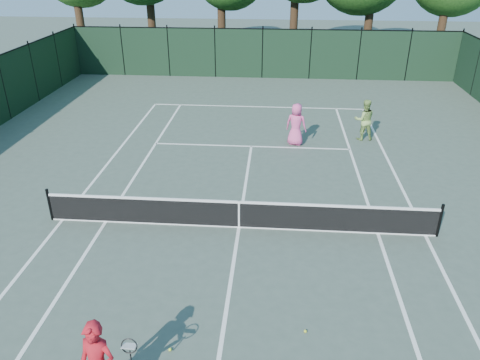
# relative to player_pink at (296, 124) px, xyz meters

# --- Properties ---
(ground) EXTENTS (90.00, 90.00, 0.00)m
(ground) POSITION_rel_player_pink_xyz_m (-1.85, -6.80, -0.90)
(ground) COLOR #445347
(ground) RESTS_ON ground
(sideline_doubles_left) EXTENTS (0.10, 23.77, 0.01)m
(sideline_doubles_left) POSITION_rel_player_pink_xyz_m (-7.33, -6.80, -0.89)
(sideline_doubles_left) COLOR white
(sideline_doubles_left) RESTS_ON ground
(sideline_doubles_right) EXTENTS (0.10, 23.77, 0.01)m
(sideline_doubles_right) POSITION_rel_player_pink_xyz_m (3.64, -6.80, -0.89)
(sideline_doubles_right) COLOR white
(sideline_doubles_right) RESTS_ON ground
(sideline_singles_left) EXTENTS (0.10, 23.77, 0.01)m
(sideline_singles_left) POSITION_rel_player_pink_xyz_m (-5.96, -6.80, -0.89)
(sideline_singles_left) COLOR white
(sideline_singles_left) RESTS_ON ground
(sideline_singles_right) EXTENTS (0.10, 23.77, 0.01)m
(sideline_singles_right) POSITION_rel_player_pink_xyz_m (2.27, -6.80, -0.89)
(sideline_singles_right) COLOR white
(sideline_singles_right) RESTS_ON ground
(baseline_far) EXTENTS (10.97, 0.10, 0.01)m
(baseline_far) POSITION_rel_player_pink_xyz_m (-1.85, 5.09, -0.89)
(baseline_far) COLOR white
(baseline_far) RESTS_ON ground
(service_line_far) EXTENTS (8.23, 0.10, 0.01)m
(service_line_far) POSITION_rel_player_pink_xyz_m (-1.85, -0.40, -0.89)
(service_line_far) COLOR white
(service_line_far) RESTS_ON ground
(center_service_line) EXTENTS (0.10, 12.80, 0.01)m
(center_service_line) POSITION_rel_player_pink_xyz_m (-1.85, -6.80, -0.89)
(center_service_line) COLOR white
(center_service_line) RESTS_ON ground
(tennis_net) EXTENTS (11.69, 0.09, 1.06)m
(tennis_net) POSITION_rel_player_pink_xyz_m (-1.85, -6.80, -0.42)
(tennis_net) COLOR black
(tennis_net) RESTS_ON ground
(fence_far) EXTENTS (24.00, 0.05, 3.00)m
(fence_far) POSITION_rel_player_pink_xyz_m (-1.85, 11.20, 0.60)
(fence_far) COLOR black
(fence_far) RESTS_ON ground
(player_pink) EXTENTS (1.00, 0.80, 1.79)m
(player_pink) POSITION_rel_player_pink_xyz_m (0.00, 0.00, 0.00)
(player_pink) COLOR #EA5297
(player_pink) RESTS_ON ground
(player_green) EXTENTS (0.93, 0.76, 1.79)m
(player_green) POSITION_rel_player_pink_xyz_m (2.95, 0.83, -0.00)
(player_green) COLOR #8CB158
(player_green) RESTS_ON ground
(loose_ball_near_cart) EXTENTS (0.07, 0.07, 0.07)m
(loose_ball_near_cart) POSITION_rel_player_pink_xyz_m (-0.05, -10.94, -0.86)
(loose_ball_near_cart) COLOR #C9D52B
(loose_ball_near_cart) RESTS_ON ground
(loose_ball_midcourt) EXTENTS (0.07, 0.07, 0.07)m
(loose_ball_midcourt) POSITION_rel_player_pink_xyz_m (-2.89, -11.70, -0.86)
(loose_ball_midcourt) COLOR #C9E92F
(loose_ball_midcourt) RESTS_ON ground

